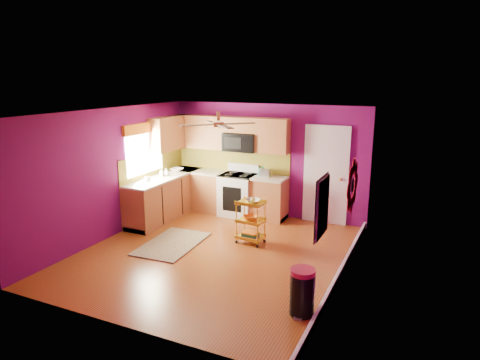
% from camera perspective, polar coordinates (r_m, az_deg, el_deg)
% --- Properties ---
extents(ground, '(5.00, 5.00, 0.00)m').
position_cam_1_polar(ground, '(7.74, -3.39, -9.75)').
color(ground, brown).
rests_on(ground, ground).
extents(room_envelope, '(4.54, 5.04, 2.52)m').
position_cam_1_polar(room_envelope, '(7.24, -3.39, 2.16)').
color(room_envelope, '#620B53').
rests_on(room_envelope, ground).
extents(lower_cabinets, '(2.81, 2.31, 0.94)m').
position_cam_1_polar(lower_cabinets, '(9.71, -5.39, -2.16)').
color(lower_cabinets, brown).
rests_on(lower_cabinets, ground).
extents(electric_range, '(0.76, 0.66, 1.13)m').
position_cam_1_polar(electric_range, '(9.65, -0.23, -1.91)').
color(electric_range, white).
rests_on(electric_range, ground).
extents(upper_cabinetry, '(2.80, 2.30, 1.26)m').
position_cam_1_polar(upper_cabinetry, '(9.69, -3.97, 6.08)').
color(upper_cabinetry, brown).
rests_on(upper_cabinetry, ground).
extents(left_window, '(0.08, 1.35, 1.08)m').
position_cam_1_polar(left_window, '(9.30, -12.63, 5.07)').
color(left_window, white).
rests_on(left_window, ground).
extents(panel_door, '(0.95, 0.11, 2.15)m').
position_cam_1_polar(panel_door, '(9.18, 11.37, 0.50)').
color(panel_door, white).
rests_on(panel_door, ground).
extents(right_wall_art, '(0.04, 2.74, 1.04)m').
position_cam_1_polar(right_wall_art, '(6.24, 13.25, -1.86)').
color(right_wall_art, black).
rests_on(right_wall_art, ground).
extents(ceiling_fan, '(1.01, 1.01, 0.26)m').
position_cam_1_polar(ceiling_fan, '(7.32, -2.90, 7.51)').
color(ceiling_fan, '#BF8C3F').
rests_on(ceiling_fan, ground).
extents(shag_rug, '(1.01, 1.56, 0.02)m').
position_cam_1_polar(shag_rug, '(8.22, -9.02, -8.38)').
color(shag_rug, '#301F10').
rests_on(shag_rug, ground).
extents(rolling_cart, '(0.52, 0.39, 0.89)m').
position_cam_1_polar(rolling_cart, '(8.04, 1.47, -5.31)').
color(rolling_cart, gold).
rests_on(rolling_cart, ground).
extents(trash_can, '(0.38, 0.39, 0.64)m').
position_cam_1_polar(trash_can, '(5.86, 8.29, -14.53)').
color(trash_can, black).
rests_on(trash_can, ground).
extents(teal_kettle, '(0.18, 0.18, 0.21)m').
position_cam_1_polar(teal_kettle, '(9.40, 3.01, 1.06)').
color(teal_kettle, teal).
rests_on(teal_kettle, lower_cabinets).
extents(toaster, '(0.22, 0.15, 0.18)m').
position_cam_1_polar(toaster, '(9.32, 3.37, 0.97)').
color(toaster, beige).
rests_on(toaster, lower_cabinets).
extents(soap_bottle_a, '(0.08, 0.08, 0.18)m').
position_cam_1_polar(soap_bottle_a, '(9.49, -10.39, 1.02)').
color(soap_bottle_a, '#EA3F72').
rests_on(soap_bottle_a, lower_cabinets).
extents(soap_bottle_b, '(0.13, 0.13, 0.17)m').
position_cam_1_polar(soap_bottle_b, '(9.52, -9.80, 1.04)').
color(soap_bottle_b, white).
rests_on(soap_bottle_b, lower_cabinets).
extents(counter_dish, '(0.29, 0.29, 0.07)m').
position_cam_1_polar(counter_dish, '(9.98, -8.41, 1.38)').
color(counter_dish, white).
rests_on(counter_dish, lower_cabinets).
extents(counter_cup, '(0.12, 0.12, 0.10)m').
position_cam_1_polar(counter_cup, '(9.11, -12.25, 0.12)').
color(counter_cup, white).
rests_on(counter_cup, lower_cabinets).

